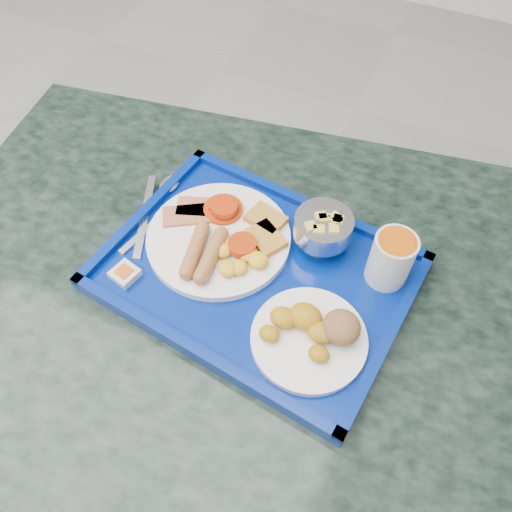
{
  "coord_description": "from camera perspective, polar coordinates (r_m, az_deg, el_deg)",
  "views": [
    {
      "loc": [
        1.02,
        0.19,
        1.39
      ],
      "look_at": [
        0.84,
        0.59,
        0.78
      ],
      "focal_mm": 35.0,
      "sensor_mm": 36.0,
      "label": 1
    }
  ],
  "objects": [
    {
      "name": "main_plate",
      "position": [
        0.81,
        -3.89,
        2.1
      ],
      "size": [
        0.23,
        0.23,
        0.04
      ],
      "rotation": [
        0.0,
        0.0,
        0.06
      ],
      "color": "white",
      "rests_on": "tray"
    },
    {
      "name": "spoon",
      "position": [
        0.89,
        -10.41,
        6.87
      ],
      "size": [
        0.06,
        0.19,
        0.01
      ],
      "rotation": [
        0.0,
        0.0,
        -0.2
      ],
      "color": "#BABABD",
      "rests_on": "tray"
    },
    {
      "name": "tray",
      "position": [
        0.79,
        0.0,
        -1.96
      ],
      "size": [
        0.5,
        0.39,
        0.03
      ],
      "rotation": [
        0.0,
        0.0,
        -0.12
      ],
      "color": "navy",
      "rests_on": "table"
    },
    {
      "name": "knife",
      "position": [
        0.87,
        -12.57,
        4.58
      ],
      "size": [
        0.08,
        0.17,
        0.0
      ],
      "primitive_type": "cube",
      "rotation": [
        0.0,
        0.0,
        0.41
      ],
      "color": "#BABABD",
      "rests_on": "tray"
    },
    {
      "name": "table",
      "position": [
        0.94,
        0.86,
        -10.07
      ],
      "size": [
        1.27,
        0.95,
        0.73
      ],
      "rotation": [
        0.0,
        0.0,
        0.16
      ],
      "color": "slate",
      "rests_on": "floor"
    },
    {
      "name": "fruit_bowl",
      "position": [
        0.79,
        7.71,
        3.24
      ],
      "size": [
        0.09,
        0.09,
        0.06
      ],
      "color": "#BABABD",
      "rests_on": "tray"
    },
    {
      "name": "juice_cup",
      "position": [
        0.76,
        15.2,
        -0.22
      ],
      "size": [
        0.06,
        0.06,
        0.09
      ],
      "color": "silver",
      "rests_on": "tray"
    },
    {
      "name": "jam_packet",
      "position": [
        0.8,
        -14.76,
        -1.98
      ],
      "size": [
        0.05,
        0.05,
        0.02
      ],
      "rotation": [
        0.0,
        0.0,
        -0.23
      ],
      "color": "silver",
      "rests_on": "tray"
    },
    {
      "name": "bread_plate",
      "position": [
        0.71,
        6.58,
        -8.72
      ],
      "size": [
        0.17,
        0.17,
        0.05
      ],
      "rotation": [
        0.0,
        0.0,
        0.38
      ],
      "color": "white",
      "rests_on": "tray"
    }
  ]
}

